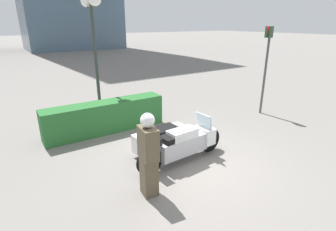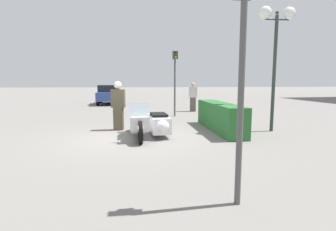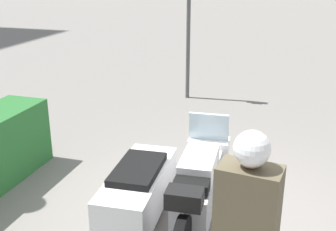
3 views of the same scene
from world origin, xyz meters
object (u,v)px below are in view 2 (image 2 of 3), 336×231
Objects in this scene: hedge_bush_curbside at (220,117)px; traffic_light_near at (242,53)px; officer_rider at (118,104)px; police_motorcycle at (150,122)px; twin_lamp_post at (276,29)px; traffic_light_far at (175,74)px; parked_car_background at (109,94)px; pedestrian_bystander at (193,97)px.

hedge_bush_curbside is 6.26m from traffic_light_near.
police_motorcycle is at bearing -134.30° from officer_rider.
police_motorcycle reaches higher than hedge_bush_curbside.
twin_lamp_post is 1.31× the size of traffic_light_far.
traffic_light_near is at bearing -171.36° from parked_car_background.
police_motorcycle is 1.53× the size of pedestrian_bystander.
twin_lamp_post reaches higher than traffic_light_far.
traffic_light_near is at bearing -11.37° from traffic_light_far.
hedge_bush_curbside is at bearing -173.76° from pedestrian_bystander.
traffic_light_far is (-5.00, 1.56, 1.73)m from police_motorcycle.
hedge_bush_curbside is 6.28m from pedestrian_bystander.
officer_rider is 0.54× the size of traffic_light_far.
traffic_light_far is 0.78× the size of parked_car_background.
pedestrian_bystander is (-2.17, 1.42, -1.32)m from traffic_light_far.
officer_rider is at bearing -97.21° from hedge_bush_curbside.
traffic_light_near is at bearing 8.31° from police_motorcycle.
traffic_light_near is (4.90, 1.05, 1.71)m from police_motorcycle.
parked_car_background is at bearing -156.65° from hedge_bush_curbside.
traffic_light_near is at bearing -179.84° from pedestrian_bystander.
parked_car_background is (-8.17, -4.20, -1.39)m from traffic_light_far.
twin_lamp_post is at bearing 92.19° from police_motorcycle.
parked_car_background is (-11.78, -1.55, -0.15)m from officer_rider.
twin_lamp_post is at bearing 24.31° from traffic_light_far.
traffic_light_near is at bearing -15.39° from hedge_bush_curbside.
hedge_bush_curbside is 0.92× the size of parked_car_background.
officer_rider reaches higher than police_motorcycle.
twin_lamp_post is at bearing 76.45° from hedge_bush_curbside.
parked_car_background is (-12.26, -5.29, 0.30)m from hedge_bush_curbside.
pedestrian_bystander is at bearing -167.43° from twin_lamp_post.
officer_rider is at bearing 19.06° from traffic_light_near.
traffic_light_far is at bearing 158.88° from police_motorcycle.
hedge_bush_curbside is (0.47, 3.75, -0.45)m from officer_rider.
traffic_light_far reaches higher than pedestrian_bystander.
police_motorcycle is 5.30m from traffic_light_near.
police_motorcycle is at bearing 12.31° from traffic_light_near.
twin_lamp_post is 14.82m from parked_car_background.
pedestrian_bystander is at bearing -27.85° from officer_rider.
police_motorcycle is 5.51m from traffic_light_far.
parked_car_background is (-12.70, -7.11, -2.80)m from twin_lamp_post.
hedge_bush_curbside is (-0.91, 2.65, 0.03)m from police_motorcycle.
parked_car_background reaches higher than police_motorcycle.
hedge_bush_curbside is 1.18× the size of traffic_light_far.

